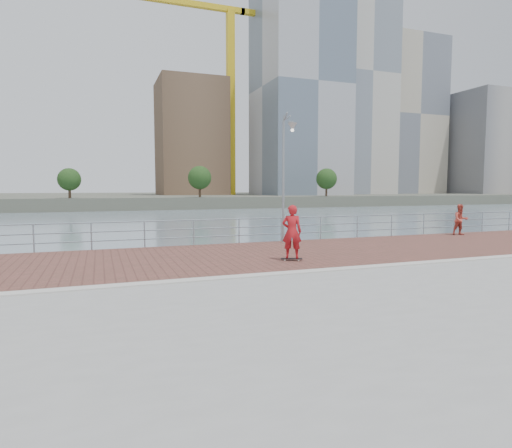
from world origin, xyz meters
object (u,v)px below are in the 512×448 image
object	(u,v)px
skateboarder	(292,232)
street_lamp	(287,155)
bystander	(461,220)
guardrail	(217,229)

from	to	relation	value
skateboarder	street_lamp	bearing A→B (deg)	-88.08
skateboarder	bystander	world-z (taller)	skateboarder
guardrail	street_lamp	distance (m)	4.45
street_lamp	skateboarder	size ratio (longest dim) A/B	3.04
street_lamp	skateboarder	distance (m)	5.33
guardrail	bystander	world-z (taller)	bystander
guardrail	bystander	bearing A→B (deg)	-4.09
street_lamp	bystander	size ratio (longest dim) A/B	3.42
guardrail	street_lamp	world-z (taller)	street_lamp
guardrail	skateboarder	xyz separation A→B (m)	(1.27, -5.05, 0.32)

